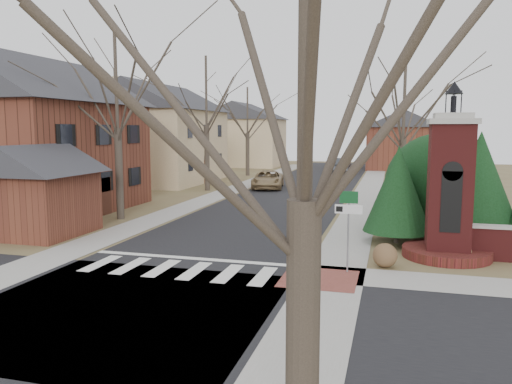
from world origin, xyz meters
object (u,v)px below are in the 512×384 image
(sign_post, at_px, (348,215))
(traffic_signal_pole, at_px, (302,201))
(brick_gate_monument, at_px, (449,200))
(distant_car, at_px, (342,165))
(pickup_truck, at_px, (268,180))

(sign_post, bearing_deg, traffic_signal_pole, -132.43)
(sign_post, bearing_deg, brick_gate_monument, 41.42)
(traffic_signal_pole, height_order, sign_post, traffic_signal_pole)
(brick_gate_monument, bearing_deg, sign_post, -138.58)
(traffic_signal_pole, bearing_deg, sign_post, 47.57)
(traffic_signal_pole, distance_m, brick_gate_monument, 6.47)
(traffic_signal_pole, xyz_separation_m, sign_post, (1.29, 1.41, -0.64))
(traffic_signal_pole, height_order, distant_car, traffic_signal_pole)
(distant_car, bearing_deg, sign_post, 94.88)
(traffic_signal_pole, relative_size, distant_car, 0.90)
(brick_gate_monument, distance_m, pickup_truck, 22.84)
(sign_post, xyz_separation_m, pickup_truck, (-8.33, 22.55, -1.24))
(traffic_signal_pole, relative_size, sign_post, 1.64)
(brick_gate_monument, xyz_separation_m, distant_car, (-7.40, 35.68, -1.34))
(sign_post, relative_size, pickup_truck, 0.54)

